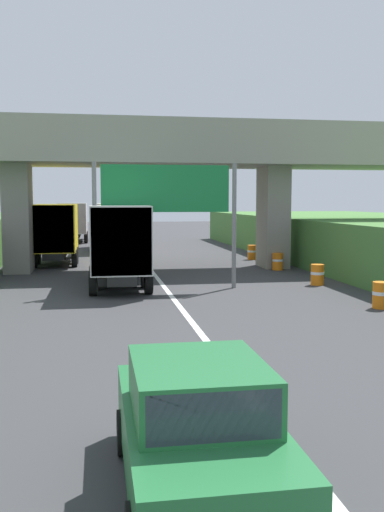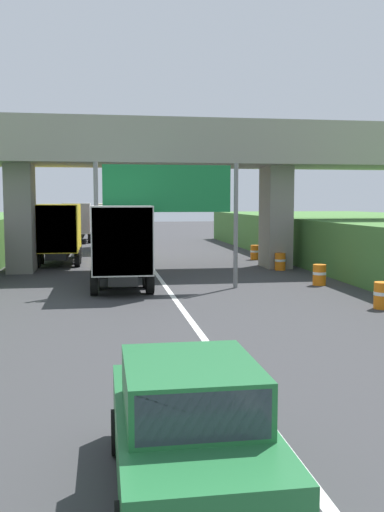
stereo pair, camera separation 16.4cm
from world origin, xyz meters
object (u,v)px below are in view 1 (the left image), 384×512
Objects in this scene: truck_black at (74,220)px; construction_barrel_3 at (317,274)px; overhead_highway_sign at (166,197)px; car_green at (197,428)px; truck_red at (109,224)px; construction_barrel_4 at (278,261)px; construction_barrel_5 at (252,252)px; truck_yellow at (57,230)px; construction_barrel_2 at (381,295)px; truck_blue at (118,241)px.

truck_black reaches higher than construction_barrel_3.
overhead_highway_sign reaches higher than construction_barrel_3.
construction_barrel_3 is at bearing 63.64° from car_green.
truck_red is 35.71m from car_green.
construction_barrel_3 is 1.00× the size of construction_barrel_4.
car_green is (-1.59, -16.36, -2.95)m from overhead_highway_sign.
truck_red is 8.11× the size of construction_barrel_5.
truck_black is 17.95m from truck_yellow.
truck_red reaches higher than construction_barrel_5.
overhead_highway_sign is at bearing -80.56° from truck_black.
truck_red is 21.04m from construction_barrel_3.
truck_black is 36.21m from construction_barrel_2.
construction_barrel_4 is at bearing -58.19° from truck_red.
truck_blue is 8.11× the size of construction_barrel_3.
truck_blue reaches higher than construction_barrel_5.
construction_barrel_4 is (-0.10, 10.88, 0.00)m from construction_barrel_2.
construction_barrel_3 and construction_barrel_5 have the same top height.
construction_barrel_3 is (11.42, -28.86, -1.47)m from truck_black.
truck_black is 8.11× the size of construction_barrel_3.
construction_barrel_2 is 16.33m from construction_barrel_5.
truck_red reaches higher than construction_barrel_4.
truck_blue is at bearing 146.53° from overhead_highway_sign.
truck_black and truck_yellow have the same top height.
truck_yellow is at bearing 154.88° from construction_barrel_4.
truck_black is 1.00× the size of truck_blue.
truck_black is 1.78× the size of car_green.
construction_barrel_5 is (11.80, -0.03, -1.47)m from truck_yellow.
truck_yellow is at bearing 97.29° from car_green.
construction_barrel_3 is at bearing -43.03° from truck_yellow.
truck_black is 21.40m from construction_barrel_5.
truck_blue is 8.11× the size of construction_barrel_2.
construction_barrel_5 is (8.59, 9.80, -1.47)m from truck_blue.
construction_barrel_4 is (8.52, -13.73, -1.47)m from truck_red.
construction_barrel_3 is 1.00× the size of construction_barrel_5.
truck_yellow is 8.11× the size of construction_barrel_5.
construction_barrel_4 is at bearing 27.21° from truck_blue.
construction_barrel_2 is 1.00× the size of construction_barrel_4.
truck_black is at bearing 108.54° from construction_barrel_2.
truck_blue reaches higher than construction_barrel_2.
car_green is (0.35, -35.69, -1.08)m from truck_red.
overhead_highway_sign is 29.48m from truck_black.
car_green is at bearing -110.40° from construction_barrel_4.
truck_blue is at bearing 142.70° from construction_barrel_2.
overhead_highway_sign is at bearing 84.46° from car_green.
construction_barrel_4 is at bearing -91.26° from construction_barrel_5.
truck_red is 18.09m from truck_blue.
construction_barrel_3 is (8.49, -1.09, -1.47)m from truck_blue.
car_green is at bearing -95.54° from overhead_highway_sign.
truck_blue is 8.11× the size of construction_barrel_4.
truck_yellow is 8.11× the size of construction_barrel_3.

